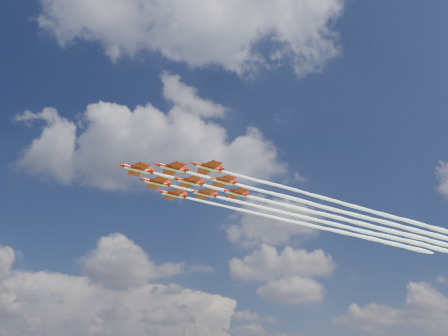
% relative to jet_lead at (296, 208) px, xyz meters
% --- Properties ---
extents(jet_lead, '(118.43, 71.77, 2.99)m').
position_rel_jet_lead_xyz_m(jet_lead, '(0.00, 0.00, 0.00)').
color(jet_lead, '#AC1A09').
extents(jet_row2_port, '(118.43, 71.77, 2.99)m').
position_rel_jet_lead_xyz_m(jet_row2_port, '(11.08, -0.77, 0.00)').
color(jet_row2_port, '#AC1A09').
extents(jet_row2_starb, '(118.43, 71.77, 2.99)m').
position_rel_jet_lead_xyz_m(jet_row2_starb, '(4.70, 10.06, 0.00)').
color(jet_row2_starb, '#AC1A09').
extents(jet_row3_port, '(118.43, 71.77, 2.99)m').
position_rel_jet_lead_xyz_m(jet_row3_port, '(22.16, -1.54, 0.00)').
color(jet_row3_port, '#AC1A09').
extents(jet_row3_centre, '(118.43, 71.77, 2.99)m').
position_rel_jet_lead_xyz_m(jet_row3_centre, '(15.78, 9.29, 0.00)').
color(jet_row3_centre, '#AC1A09').
extents(jet_row3_starb, '(118.43, 71.77, 2.99)m').
position_rel_jet_lead_xyz_m(jet_row3_starb, '(9.39, 20.13, 0.00)').
color(jet_row3_starb, '#AC1A09').
extents(jet_row4_port, '(118.43, 71.77, 2.99)m').
position_rel_jet_lead_xyz_m(jet_row4_port, '(26.85, 8.52, 0.00)').
color(jet_row4_port, '#AC1A09').
extents(jet_row4_starb, '(118.43, 71.77, 2.99)m').
position_rel_jet_lead_xyz_m(jet_row4_starb, '(20.47, 19.36, 0.00)').
color(jet_row4_starb, '#AC1A09').
extents(jet_tail, '(118.43, 71.77, 2.99)m').
position_rel_jet_lead_xyz_m(jet_tail, '(31.55, 18.59, 0.00)').
color(jet_tail, '#AC1A09').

